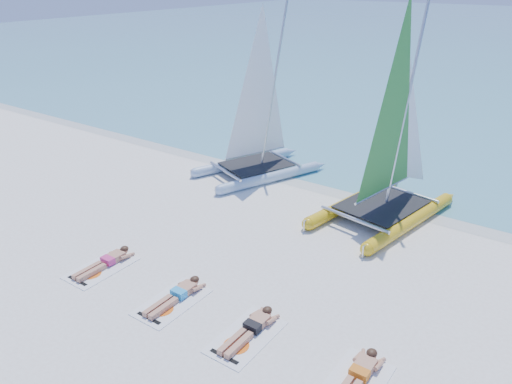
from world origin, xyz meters
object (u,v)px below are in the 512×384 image
catamaran_yellow (397,146)px  towel_b (172,302)px  towel_a (101,268)px  towel_c (246,337)px  catamaran_blue (259,125)px  sunbather_b (178,294)px  sunbather_a (107,261)px  sunbather_c (251,328)px  sunbather_d (358,375)px

catamaran_yellow → towel_b: (-2.37, -7.64, -2.24)m
towel_a → towel_c: same height
towel_a → towel_b: size_ratio=1.00×
catamaran_yellow → catamaran_blue: bearing=-172.8°
towel_b → sunbather_b: size_ratio=1.07×
sunbather_a → sunbather_c: same height
towel_a → towel_b: bearing=0.0°
catamaran_blue → sunbather_d: bearing=-23.0°
catamaran_blue → sunbather_b: (3.03, -7.73, -1.84)m
towel_b → sunbather_b: bearing=90.0°
sunbather_c → catamaran_yellow: bearing=88.4°
sunbather_b → sunbather_d: (4.63, 0.09, 0.00)m
catamaran_blue → towel_b: 8.70m
sunbather_a → sunbather_d: (7.21, 0.09, 0.00)m
towel_a → sunbather_c: (4.73, 0.21, 0.11)m
towel_c → towel_a: bearing=-179.7°
sunbather_b → sunbather_c: 2.16m
towel_c → sunbather_c: bearing=90.0°
catamaran_yellow → sunbather_d: bearing=-62.8°
sunbather_b → sunbather_d: same height
towel_c → catamaran_blue: bearing=123.3°
towel_a → sunbather_d: size_ratio=1.07×
sunbather_a → towel_b: bearing=-4.3°
catamaran_blue → towel_b: size_ratio=3.55×
catamaran_blue → sunbather_a: 7.96m
catamaran_yellow → sunbather_b: bearing=-97.5°
catamaran_blue → sunbather_a: catamaran_blue is taller
sunbather_c → catamaran_blue: bearing=124.0°
towel_b → catamaran_blue: bearing=111.0°
towel_a → sunbather_b: size_ratio=1.07×
sunbather_a → towel_b: sunbather_a is taller
towel_b → towel_c: size_ratio=1.00×
catamaran_blue → sunbather_d: 10.98m
sunbather_a → sunbather_d: bearing=0.7°
catamaran_blue → towel_c: size_ratio=3.55×
sunbather_d → catamaran_blue: bearing=135.1°
catamaran_yellow → towel_c: 7.95m
catamaran_blue → towel_c: catamaran_blue is taller
catamaran_blue → towel_a: (0.46, -7.92, -1.95)m
catamaran_blue → towel_a: 8.17m
catamaran_blue → catamaran_yellow: (5.40, -0.28, 0.29)m
towel_c → sunbather_b: bearing=175.5°
sunbather_d → sunbather_c: bearing=-178.4°
catamaran_blue → catamaran_yellow: 5.41m
towel_b → catamaran_yellow: bearing=72.8°
towel_b → sunbather_a: bearing=175.7°
sunbather_b → towel_c: (2.16, -0.17, -0.11)m
catamaran_yellow → sunbather_a: size_ratio=4.13×
sunbather_a → sunbather_c: bearing=0.3°
sunbather_a → towel_c: sunbather_a is taller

